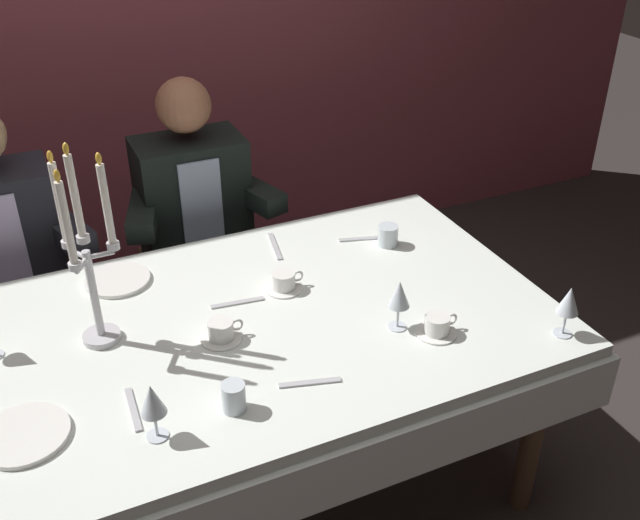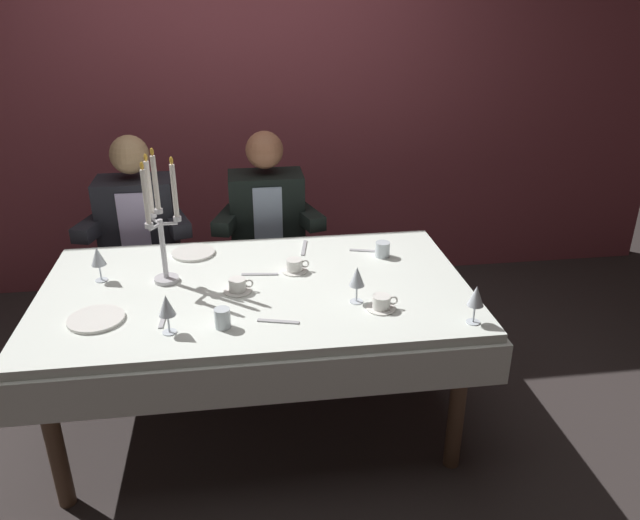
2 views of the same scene
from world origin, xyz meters
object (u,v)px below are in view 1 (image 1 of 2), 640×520
(seated_diner_0, at_px, (0,238))
(seated_diner_1, at_px, (193,201))
(dinner_plate_0, at_px, (118,280))
(coffee_cup_2, at_px, (437,326))
(dinner_plate_1, at_px, (24,435))
(dining_table, at_px, (244,355))
(candelabra, at_px, (87,258))
(water_tumbler_1, at_px, (234,397))
(wine_glass_0, at_px, (569,302))
(coffee_cup_1, at_px, (284,282))
(wine_glass_1, at_px, (152,401))
(water_tumbler_0, at_px, (388,235))
(wine_glass_3, at_px, (399,296))
(coffee_cup_0, at_px, (221,332))

(seated_diner_0, distance_m, seated_diner_1, 0.73)
(dinner_plate_0, xyz_separation_m, coffee_cup_2, (0.81, -0.68, 0.02))
(dinner_plate_1, bearing_deg, dining_table, 18.82)
(candelabra, bearing_deg, water_tumbler_1, -60.07)
(candelabra, xyz_separation_m, seated_diner_0, (-0.23, 0.78, -0.28))
(dinner_plate_0, distance_m, dinner_plate_1, 0.71)
(dining_table, xyz_separation_m, wine_glass_0, (0.85, -0.44, 0.24))
(seated_diner_1, bearing_deg, dinner_plate_1, -124.18)
(water_tumbler_1, bearing_deg, candelabra, 119.93)
(coffee_cup_1, xyz_separation_m, seated_diner_1, (-0.09, 0.76, -0.03))
(dinner_plate_1, bearing_deg, wine_glass_1, -24.29)
(dinner_plate_1, relative_size, wine_glass_1, 1.38)
(coffee_cup_1, bearing_deg, candelabra, -177.56)
(seated_diner_1, bearing_deg, wine_glass_1, -109.93)
(candelabra, distance_m, dinner_plate_0, 0.41)
(wine_glass_0, bearing_deg, water_tumbler_0, 107.15)
(candelabra, bearing_deg, water_tumbler_0, 7.57)
(candelabra, xyz_separation_m, water_tumbler_1, (0.26, -0.45, -0.24))
(dinner_plate_0, bearing_deg, coffee_cup_1, -29.16)
(dinner_plate_1, xyz_separation_m, wine_glass_0, (1.50, -0.22, 0.11))
(dining_table, distance_m, seated_diner_0, 1.09)
(wine_glass_3, distance_m, seated_diner_0, 1.52)
(coffee_cup_2, relative_size, seated_diner_0, 0.11)
(candelabra, bearing_deg, coffee_cup_0, -24.53)
(wine_glass_1, relative_size, water_tumbler_1, 2.01)
(dinner_plate_1, height_order, wine_glass_3, wine_glass_3)
(coffee_cup_0, distance_m, seated_diner_1, 0.95)
(wine_glass_0, xyz_separation_m, seated_diner_1, (-0.75, 1.33, -0.12))
(wine_glass_3, relative_size, seated_diner_1, 0.13)
(dinner_plate_1, height_order, water_tumbler_1, water_tumbler_1)
(coffee_cup_1, distance_m, coffee_cup_2, 0.52)
(wine_glass_0, relative_size, coffee_cup_1, 1.24)
(dinner_plate_0, height_order, seated_diner_1, seated_diner_1)
(candelabra, distance_m, wine_glass_0, 1.37)
(dinner_plate_0, xyz_separation_m, seated_diner_1, (0.40, 0.49, -0.01))
(seated_diner_1, bearing_deg, water_tumbler_1, -101.26)
(dining_table, height_order, seated_diner_1, seated_diner_1)
(wine_glass_3, bearing_deg, water_tumbler_1, -166.59)
(wine_glass_3, bearing_deg, seated_diner_0, 133.63)
(wine_glass_1, xyz_separation_m, coffee_cup_0, (0.27, 0.31, -0.09))
(dinner_plate_1, bearing_deg, water_tumbler_0, 19.70)
(seated_diner_0, bearing_deg, candelabra, -73.89)
(water_tumbler_1, bearing_deg, wine_glass_0, -5.79)
(dining_table, bearing_deg, dinner_plate_0, 126.42)
(wine_glass_3, bearing_deg, dinner_plate_1, -179.40)
(dining_table, bearing_deg, water_tumbler_0, 20.58)
(seated_diner_0, height_order, seated_diner_1, same)
(water_tumbler_0, relative_size, coffee_cup_1, 0.57)
(wine_glass_0, distance_m, wine_glass_1, 1.20)
(water_tumbler_1, xyz_separation_m, coffee_cup_2, (0.65, 0.06, -0.01))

